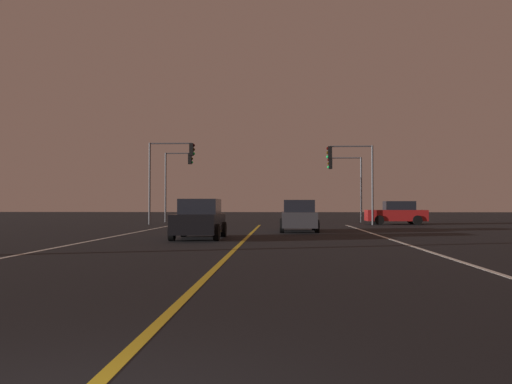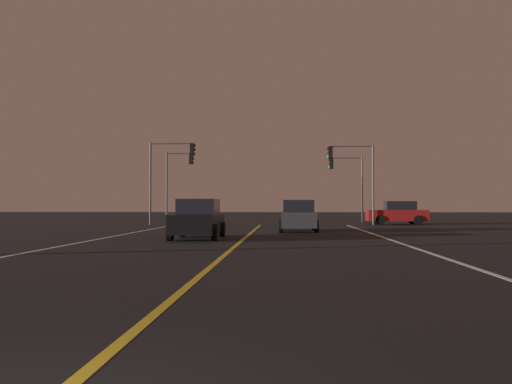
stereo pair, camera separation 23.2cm
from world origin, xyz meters
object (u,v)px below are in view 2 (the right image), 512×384
Objects in this scene: car_oncoming at (198,219)px; traffic_light_near_right at (351,166)px; traffic_light_near_left at (171,164)px; traffic_light_far_right at (346,174)px; car_ahead_far at (298,216)px; traffic_light_far_left at (179,171)px; car_crossing_side at (397,213)px.

traffic_light_near_right is at bearing 152.25° from car_oncoming.
car_oncoming is 17.09m from traffic_light_near_left.
traffic_light_near_right is at bearing 87.59° from traffic_light_far_right.
car_ahead_far is 0.81× the size of traffic_light_far_right.
traffic_light_near_left is 5.53m from traffic_light_far_left.
traffic_light_near_left reaches higher than car_crossing_side.
traffic_light_near_left is (-16.44, -1.08, 3.58)m from car_crossing_side.
car_oncoming is at bearing -74.27° from traffic_light_near_left.
traffic_light_far_right is (8.69, 21.58, 3.11)m from car_oncoming.
car_ahead_far is 0.72× the size of traffic_light_near_left.
car_oncoming is at bearing 68.06° from traffic_light_far_right.
traffic_light_near_right reaches higher than traffic_light_far_right.
traffic_light_near_right is (4.03, 9.78, 3.39)m from car_ahead_far.
traffic_light_near_left is (-12.99, 0.00, 0.19)m from traffic_light_near_right.
car_ahead_far is at bearing 144.89° from car_oncoming.
traffic_light_near_right is 0.95× the size of traffic_light_near_left.
traffic_light_far_left is at bearing 31.74° from car_ahead_far.
traffic_light_far_right is at bearing 0.00° from traffic_light_far_left.
traffic_light_near_left is at bearing 22.59° from traffic_light_far_right.
traffic_light_far_left is at bearing -166.90° from car_oncoming.
car_ahead_far and car_crossing_side have the same top height.
traffic_light_near_left is at bearing 0.00° from traffic_light_near_right.
car_crossing_side is at bearing 3.76° from traffic_light_near_left.
car_ahead_far is at bearing 55.43° from car_crossing_side.
car_oncoming is 1.00× the size of car_crossing_side.
car_crossing_side is 0.72× the size of traffic_light_near_left.
car_ahead_far is at bearing -47.51° from traffic_light_near_left.
traffic_light_near_left is at bearing -84.87° from traffic_light_far_left.
car_ahead_far is 13.74m from traffic_light_near_left.
traffic_light_far_right is at bearing -92.41° from traffic_light_near_right.
traffic_light_far_left is (-13.71, -0.00, 0.27)m from traffic_light_far_right.
car_oncoming is 0.75× the size of traffic_light_far_left.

